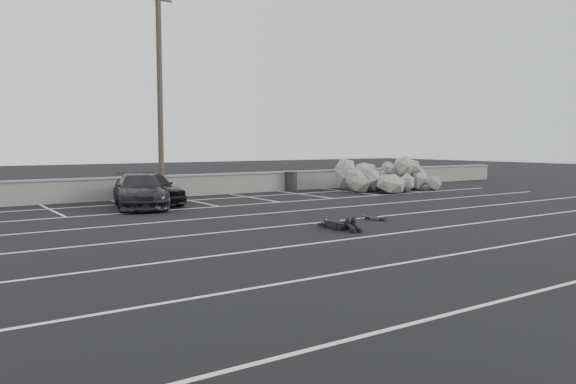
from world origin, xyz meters
TOP-DOWN VIEW (x-y plane):
  - ground at (0.00, 0.00)m, footprint 120.00×120.00m
  - seawall at (0.00, 14.00)m, footprint 50.00×0.45m
  - stall_lines at (-0.08, 4.41)m, footprint 36.00×20.05m
  - car_left at (-1.15, 11.25)m, footprint 2.06×4.29m
  - car_right at (-1.82, 10.49)m, footprint 2.97×5.01m
  - utility_pole at (0.16, 13.20)m, footprint 1.29×0.26m
  - trash_bin at (7.73, 13.60)m, footprint 0.72×0.72m
  - riprap_pile at (11.80, 11.03)m, footprint 5.72×4.62m
  - person at (1.24, 1.76)m, footprint 1.06×2.25m
  - skateboard at (3.53, 2.47)m, footprint 0.42×0.90m

SIDE VIEW (x-z plane):
  - ground at x=0.00m, z-range 0.00..0.00m
  - stall_lines at x=-0.08m, z-range 0.00..0.01m
  - skateboard at x=3.53m, z-range 0.03..0.14m
  - person at x=1.24m, z-range 0.00..0.43m
  - trash_bin at x=7.73m, z-range 0.01..1.06m
  - seawall at x=0.00m, z-range 0.02..1.08m
  - riprap_pile at x=11.80m, z-range -0.09..1.19m
  - car_right at x=-1.82m, z-range 0.00..1.36m
  - car_left at x=-1.15m, z-range 0.00..1.42m
  - utility_pole at x=0.16m, z-range 0.06..9.76m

